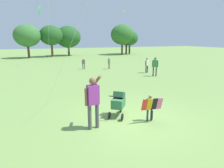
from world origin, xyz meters
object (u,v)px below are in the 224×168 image
object	(u,v)px
child_with_butterfly_kite	(150,105)
person_kid_running	(147,64)
person_sitting_far	(109,62)
person_red_shirt	(155,65)
person_couple_left	(84,63)
person_adult_flyer	(93,98)
stroller	(118,102)

from	to	relation	value
child_with_butterfly_kite	person_kid_running	size ratio (longest dim) A/B	0.75
person_sitting_far	person_red_shirt	bearing A→B (deg)	-68.55
person_couple_left	person_adult_flyer	bearing A→B (deg)	-103.52
person_adult_flyer	stroller	size ratio (longest dim) A/B	1.83
person_adult_flyer	person_sitting_far	bearing A→B (deg)	65.43
child_with_butterfly_kite	stroller	distance (m)	1.28
person_couple_left	child_with_butterfly_kite	bearing A→B (deg)	-94.40
person_adult_flyer	stroller	xyz separation A→B (m)	(1.27, 0.67, -0.49)
person_adult_flyer	person_couple_left	distance (m)	13.68
stroller	person_kid_running	distance (m)	10.57
person_red_shirt	person_couple_left	bearing A→B (deg)	126.49
child_with_butterfly_kite	person_sitting_far	xyz separation A→B (m)	(3.50, 12.62, 0.06)
stroller	person_kid_running	xyz separation A→B (m)	(6.68, 8.19, 0.20)
child_with_butterfly_kite	stroller	size ratio (longest dim) A/B	0.99
person_sitting_far	stroller	bearing A→B (deg)	-110.56
stroller	person_couple_left	size ratio (longest dim) A/B	0.91
child_with_butterfly_kite	person_kid_running	world-z (taller)	person_kid_running
person_sitting_far	child_with_butterfly_kite	bearing A→B (deg)	-105.51
stroller	person_red_shirt	bearing A→B (deg)	45.66
person_adult_flyer	stroller	bearing A→B (deg)	27.90
stroller	person_sitting_far	size ratio (longest dim) A/B	0.88
child_with_butterfly_kite	person_adult_flyer	size ratio (longest dim) A/B	0.54
person_adult_flyer	person_couple_left	size ratio (longest dim) A/B	1.67
person_adult_flyer	child_with_butterfly_kite	bearing A→B (deg)	-6.60
person_adult_flyer	person_couple_left	world-z (taller)	person_adult_flyer
person_adult_flyer	person_sitting_far	world-z (taller)	person_adult_flyer
person_kid_running	stroller	bearing A→B (deg)	-129.20
person_red_shirt	person_sitting_far	xyz separation A→B (m)	(-2.02, 5.14, -0.24)
child_with_butterfly_kite	person_couple_left	distance (m)	13.58
child_with_butterfly_kite	stroller	world-z (taller)	stroller
child_with_butterfly_kite	person_red_shirt	distance (m)	9.30
person_adult_flyer	person_sitting_far	distance (m)	13.61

